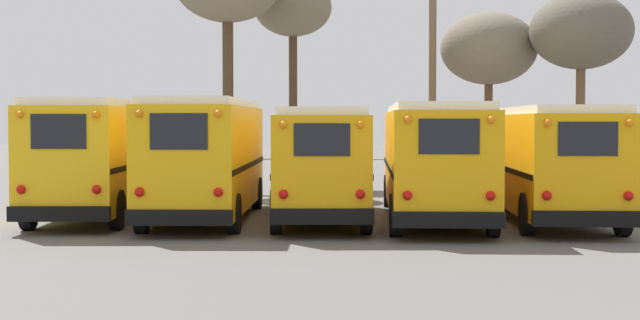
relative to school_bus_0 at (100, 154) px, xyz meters
name	(u,v)px	position (x,y,z in m)	size (l,w,h in m)	color
ground_plane	(320,219)	(6.24, -0.32, -1.79)	(160.00, 160.00, 0.00)	#5B5956
school_bus_0	(100,154)	(0.00, 0.00, 0.00)	(2.96, 9.50, 3.29)	yellow
school_bus_1	(206,155)	(3.12, -0.63, 0.00)	(2.74, 9.48, 3.31)	#EAAA0F
school_bus_2	(320,159)	(6.24, -0.49, -0.11)	(2.93, 9.62, 3.06)	#E5A00C
school_bus_3	(433,157)	(9.36, -0.28, -0.06)	(2.58, 10.85, 3.17)	#E5A00C
school_bus_4	(545,158)	(12.48, 0.09, -0.09)	(2.55, 10.91, 3.10)	#E5A00C
utility_pole	(432,74)	(10.02, 9.94, 2.70)	(1.80, 0.29, 8.66)	brown
bare_tree_1	(489,49)	(12.30, 11.31, 3.74)	(3.78, 3.78, 6.99)	brown
bare_tree_2	(293,10)	(4.46, 13.56, 5.54)	(3.23, 3.23, 8.68)	#473323
bare_tree_3	(581,32)	(15.48, 9.53, 4.23)	(3.81, 3.81, 7.50)	brown
fence_line	(329,171)	(6.24, 6.43, -0.79)	(20.54, 0.06, 1.42)	#939399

